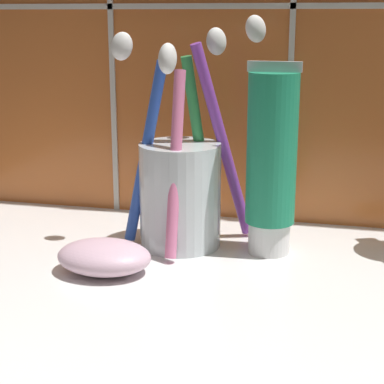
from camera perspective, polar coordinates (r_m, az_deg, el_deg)
name	(u,v)px	position (r cm, az deg, el deg)	size (l,w,h in cm)	color
sink_counter	(238,303)	(45.76, 4.13, -9.85)	(65.85, 33.59, 2.00)	white
toothbrush_cup	(181,184)	(52.24, -0.94, 0.69)	(12.21, 10.30, 18.75)	silver
toothpaste_tube	(271,161)	(50.39, 7.08, 2.76)	(4.13, 3.93, 15.19)	white
soap_bar	(104,257)	(48.20, -7.82, -5.73)	(7.12, 5.28, 2.44)	#DBB2C6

